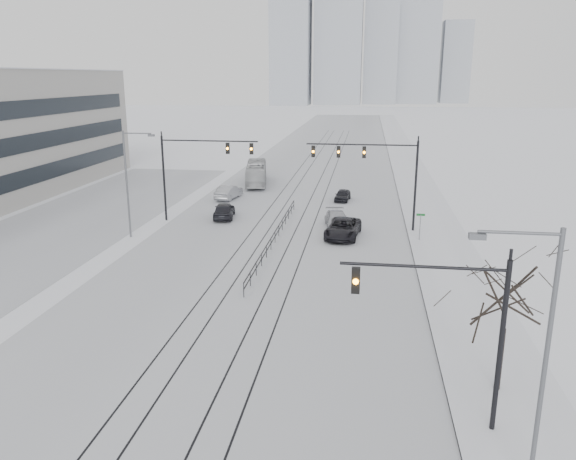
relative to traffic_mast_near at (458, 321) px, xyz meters
The scene contains 20 objects.
road 55.26m from the traffic_mast_near, 101.30° to the left, with size 22.00×260.00×0.02m, color silver.
sidewalk_east 54.26m from the traffic_mast_near, 87.13° to the left, with size 5.00×260.00×0.16m, color silver.
curb 54.19m from the traffic_mast_near, 89.72° to the left, with size 0.10×260.00×0.12m, color gray.
parking_strip 42.54m from the traffic_mast_near, 136.71° to the left, with size 14.00×60.00×0.03m, color silver.
tram_rails 35.96m from the traffic_mast_near, 107.60° to the left, with size 5.30×180.00×0.01m.
skyline 268.96m from the traffic_mast_near, 91.23° to the left, with size 96.00×48.00×72.00m.
traffic_mast_near is the anchor object (origin of this frame).
traffic_mast_ne 29.14m from the traffic_mast_near, 95.19° to the left, with size 9.60×0.37×8.00m.
traffic_mast_nw 35.69m from the traffic_mast_near, 122.77° to the left, with size 9.10×0.37×8.00m.
street_light_east 3.61m from the traffic_mast_near, 57.45° to the right, with size 2.73×0.25×9.00m.
street_light_west 33.24m from the traffic_mast_near, 133.76° to the left, with size 2.73×0.25×9.00m.
bare_tree 3.85m from the traffic_mast_near, 51.24° to the left, with size 4.40×4.40×6.10m.
median_fence 26.62m from the traffic_mast_near, 114.20° to the left, with size 0.06×24.00×1.00m.
street_sign 26.19m from the traffic_mast_near, 87.77° to the left, with size 0.70×0.06×2.40m.
sedan_sb_inner 35.99m from the traffic_mast_near, 118.34° to the left, with size 1.85×4.59×1.56m, color black.
sedan_sb_outer 44.49m from the traffic_mast_near, 114.92° to the left, with size 1.63×4.68×1.54m, color #919398.
sedan_nb_front 27.21m from the traffic_mast_near, 101.42° to the left, with size 2.61×5.65×1.57m, color black.
sedan_nb_right 30.25m from the traffic_mast_near, 101.52° to the left, with size 2.01×4.95×1.44m, color #A9ABB1.
sedan_nb_far 41.65m from the traffic_mast_near, 98.36° to the left, with size 1.47×3.65×1.24m, color black.
box_truck 52.29m from the traffic_mast_near, 109.38° to the left, with size 2.37×10.11×2.82m, color #B4B6B8.
Camera 1 is at (7.24, -13.74, 13.27)m, focal length 35.00 mm.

